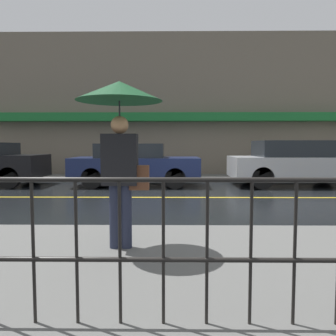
# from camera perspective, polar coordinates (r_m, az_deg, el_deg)

# --- Properties ---
(ground_plane) EXTENTS (80.00, 80.00, 0.00)m
(ground_plane) POSITION_cam_1_polar(r_m,az_deg,el_deg) (8.87, 4.29, -5.14)
(ground_plane) COLOR black
(sidewalk_near) EXTENTS (28.00, 3.12, 0.14)m
(sidewalk_near) POSITION_cam_1_polar(r_m,az_deg,el_deg) (3.86, 9.31, -16.42)
(sidewalk_near) COLOR #60605E
(sidewalk_near) RESTS_ON ground_plane
(sidewalk_far) EXTENTS (28.00, 1.94, 0.14)m
(sidewalk_far) POSITION_cam_1_polar(r_m,az_deg,el_deg) (13.40, 3.06, -1.73)
(sidewalk_far) COLOR #60605E
(sidewalk_far) RESTS_ON ground_plane
(lane_marking) EXTENTS (25.20, 0.12, 0.01)m
(lane_marking) POSITION_cam_1_polar(r_m,az_deg,el_deg) (8.87, 4.29, -5.12)
(lane_marking) COLOR gold
(lane_marking) RESTS_ON ground_plane
(building_storefront) EXTENTS (28.00, 0.85, 6.25)m
(building_storefront) POSITION_cam_1_polar(r_m,az_deg,el_deg) (14.53, 2.92, 10.68)
(building_storefront) COLOR #706656
(building_storefront) RESTS_ON ground_plane
(railing_foreground) EXTENTS (12.00, 0.04, 1.05)m
(railing_foreground) POSITION_cam_1_polar(r_m,az_deg,el_deg) (2.41, 14.27, -11.13)
(railing_foreground) COLOR black
(railing_foreground) RESTS_ON sidewalk_near
(pedestrian) EXTENTS (1.05, 1.05, 2.04)m
(pedestrian) POSITION_cam_1_polar(r_m,az_deg,el_deg) (4.05, -8.36, 8.99)
(pedestrian) COLOR #23283D
(pedestrian) RESTS_ON sidewalk_near
(car_navy) EXTENTS (4.33, 1.83, 1.46)m
(car_navy) POSITION_cam_1_polar(r_m,az_deg,el_deg) (11.36, -5.78, 0.70)
(car_navy) COLOR #19234C
(car_navy) RESTS_ON ground_plane
(car_silver) EXTENTS (4.37, 1.95, 1.56)m
(car_silver) POSITION_cam_1_polar(r_m,az_deg,el_deg) (12.04, 21.08, 0.87)
(car_silver) COLOR #B2B5BA
(car_silver) RESTS_ON ground_plane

